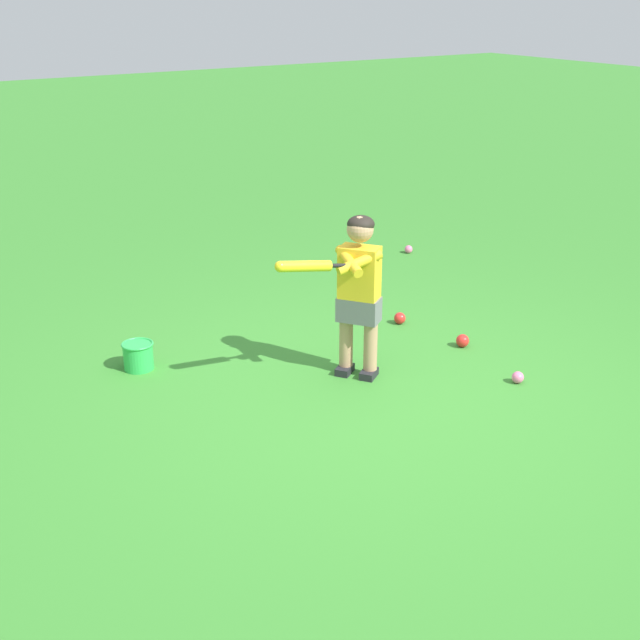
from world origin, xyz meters
The scene contains 7 objects.
ground_plane centered at (0.00, 0.00, 0.00)m, with size 40.00×40.00×0.00m, color #38842D.
child_batter centered at (0.35, -0.11, 0.65)m, with size 0.34×0.78×1.08m.
play_ball_midfield centered at (-0.33, -0.93, 0.04)m, with size 0.08×0.08×0.08m, color pink.
play_ball_by_bucket centered at (0.32, -1.03, 0.05)m, with size 0.09×0.09×0.09m, color red.
play_ball_behind_batter centered at (0.92, -0.93, 0.04)m, with size 0.09×0.09×0.09m, color red.
play_ball_far_right centered at (2.33, -2.14, 0.04)m, with size 0.08×0.08×0.08m, color pink.
toy_bucket centered at (1.23, 1.05, 0.10)m, with size 0.22×0.22×0.19m.
Camera 1 is at (-3.91, 2.95, 2.45)m, focal length 48.84 mm.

